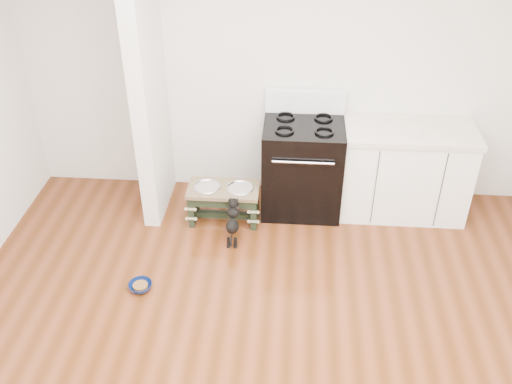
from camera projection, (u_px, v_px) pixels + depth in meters
The scene contains 8 objects.
ground at pixel (261, 379), 4.04m from camera, with size 5.00×5.00×0.00m, color #4C250D.
room_shell at pixel (263, 189), 3.14m from camera, with size 5.00×5.00×5.00m.
partition_wall at pixel (147, 79), 5.10m from camera, with size 0.15×0.80×2.70m, color silver.
oven_range at pixel (302, 165), 5.55m from camera, with size 0.76×0.69×1.14m.
cabinet_run at pixel (403, 171), 5.51m from camera, with size 1.24×0.64×0.91m.
dog_feeder at pixel (224, 197), 5.47m from camera, with size 0.68×0.36×0.39m.
puppy at pixel (233, 221), 5.22m from camera, with size 0.12×0.35×0.41m.
floor_bowl at pixel (140, 286), 4.78m from camera, with size 0.25×0.25×0.06m.
Camera 1 is at (0.16, -2.61, 3.36)m, focal length 40.00 mm.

